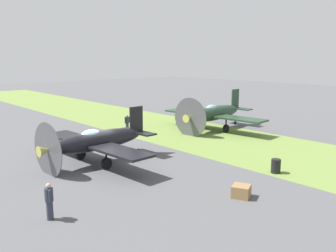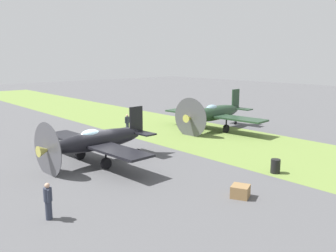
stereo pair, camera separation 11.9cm
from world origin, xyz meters
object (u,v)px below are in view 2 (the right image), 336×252
at_px(ground_crew_chief, 48,200).
at_px(ground_crew_mechanic, 127,123).
at_px(supply_crate, 240,191).
at_px(fuel_drum, 275,166).
at_px(airplane_lead, 97,141).
at_px(airplane_wingman, 215,113).

distance_m(ground_crew_chief, ground_crew_mechanic, 19.65).
bearing_deg(supply_crate, fuel_drum, -78.04).
xyz_separation_m(airplane_lead, supply_crate, (-10.49, -2.40, -1.26)).
xyz_separation_m(airplane_lead, ground_crew_chief, (-6.39, 6.26, -0.67)).
distance_m(airplane_wingman, fuel_drum, 14.15).
distance_m(ground_crew_mechanic, fuel_drum, 16.83).
distance_m(ground_crew_chief, supply_crate, 9.60).
relative_size(airplane_wingman, fuel_drum, 12.63).
distance_m(airplane_lead, ground_crew_mechanic, 10.72).
bearing_deg(fuel_drum, ground_crew_mechanic, -1.40).
height_order(airplane_wingman, ground_crew_mechanic, airplane_wingman).
bearing_deg(airplane_lead, ground_crew_mechanic, -49.88).
relative_size(ground_crew_mechanic, supply_crate, 1.92).
distance_m(airplane_wingman, supply_crate, 18.05).
xyz_separation_m(ground_crew_chief, ground_crew_mechanic, (13.77, -14.01, 0.00)).
bearing_deg(airplane_lead, airplane_wingman, -84.26).
bearing_deg(ground_crew_mechanic, airplane_lead, -145.47).
xyz_separation_m(airplane_wingman, ground_crew_chief, (-8.82, 21.20, -0.78)).
distance_m(airplane_lead, fuel_drum, 12.01).
xyz_separation_m(ground_crew_chief, supply_crate, (-4.09, -8.67, -0.59)).
relative_size(airplane_lead, fuel_drum, 11.79).
bearing_deg(airplane_lead, ground_crew_chief, 132.08).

